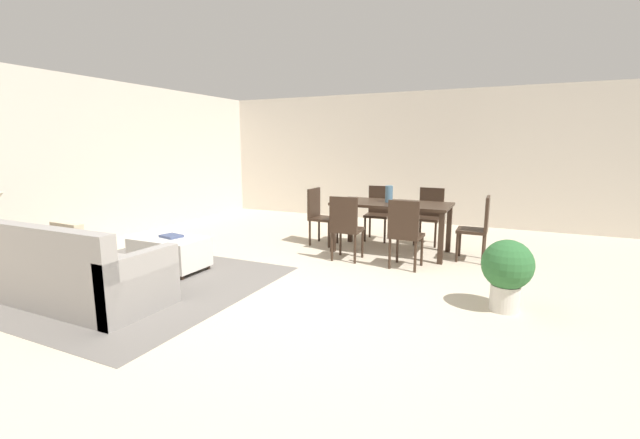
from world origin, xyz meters
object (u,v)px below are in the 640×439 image
dining_table (392,209)px  potted_plant (507,270)px  dining_chair_far_right (430,213)px  couch (72,274)px  dining_chair_far_left (379,210)px  dining_chair_head_west (319,213)px  dining_chair_near_left (346,225)px  dining_chair_near_right (405,230)px  dining_chair_head_east (479,225)px  ottoman_table (170,252)px  vase_centerpiece (389,194)px  book_on_ottoman (171,236)px

dining_table → potted_plant: dining_table is taller
dining_chair_far_right → couch: bearing=-123.8°
dining_chair_far_left → dining_chair_head_west: size_ratio=1.00×
dining_table → dining_chair_head_west: size_ratio=1.87×
dining_chair_near_left → dining_chair_far_right: size_ratio=1.00×
dining_chair_near_left → dining_chair_far_left: 1.52m
couch → dining_chair_near_right: (2.82, 2.62, 0.22)m
couch → dining_chair_far_right: (2.84, 4.23, 0.22)m
dining_chair_near_right → dining_chair_head_east: bearing=44.0°
ottoman_table → dining_chair_head_east: size_ratio=1.01×
dining_chair_near_right → dining_chair_head_west: bearing=153.6°
dining_table → dining_chair_near_left: bearing=-119.9°
dining_chair_head_east → vase_centerpiece: (-1.30, 0.02, 0.37)m
couch → dining_chair_near_right: 3.86m
ottoman_table → dining_table: size_ratio=0.54×
dining_table → dining_chair_far_left: size_ratio=1.87×
ottoman_table → dining_chair_far_left: (1.90, 2.92, 0.27)m
dining_chair_near_right → vase_centerpiece: (-0.46, 0.83, 0.37)m
dining_chair_near_right → dining_chair_head_east: same height
dining_chair_near_right → book_on_ottoman: dining_chair_near_right is taller
couch → dining_chair_far_right: bearing=56.2°
dining_chair_near_right → ottoman_table: bearing=-153.5°
dining_chair_far_left → dining_chair_far_right: same height
dining_table → dining_chair_near_right: dining_chair_near_right is taller
dining_chair_near_left → couch: bearing=-126.6°
ottoman_table → couch: bearing=-93.8°
couch → dining_chair_near_right: size_ratio=2.16×
vase_centerpiece → potted_plant: (1.71, -1.79, -0.47)m
dining_chair_far_left → vase_centerpiece: bearing=-62.5°
couch → dining_chair_head_west: (1.20, 3.42, 0.22)m
dining_chair_near_right → potted_plant: (1.24, -0.96, -0.10)m
dining_chair_far_right → dining_chair_head_west: same height
dining_chair_near_right → dining_chair_far_right: (0.02, 1.61, 0.00)m
dining_chair_near_left → dining_chair_far_left: bearing=89.8°
dining_chair_head_east → dining_chair_far_right: bearing=135.8°
couch → book_on_ottoman: bearing=85.5°
dining_table → dining_chair_far_right: 0.92m
dining_table → dining_chair_head_west: dining_chair_head_west is taller
ottoman_table → dining_chair_head_west: dining_chair_head_west is taller
dining_chair_near_right → dining_chair_head_west: size_ratio=1.00×
couch → dining_chair_far_left: dining_chair_far_left is taller
book_on_ottoman → potted_plant: 3.98m
vase_centerpiece → ottoman_table: bearing=-136.1°
dining_table → dining_chair_near_left: (-0.44, -0.77, -0.15)m
dining_chair_far_left → dining_chair_head_east: 1.84m
dining_table → potted_plant: (1.65, -1.76, -0.25)m
dining_chair_near_right → dining_chair_far_right: size_ratio=1.00×
dining_chair_head_west → potted_plant: bearing=-31.6°
ottoman_table → dining_chair_near_right: dining_chair_near_right is taller
book_on_ottoman → potted_plant: size_ratio=0.37×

